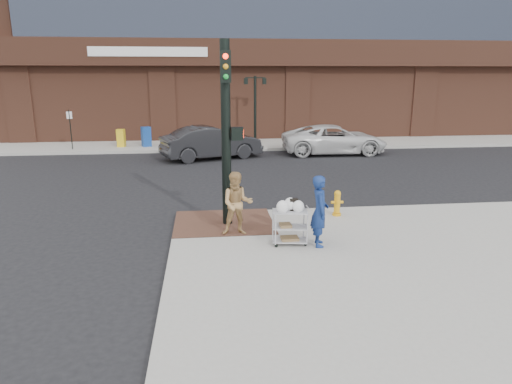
{
  "coord_description": "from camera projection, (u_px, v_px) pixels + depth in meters",
  "views": [
    {
      "loc": [
        -1.09,
        -11.54,
        4.27
      ],
      "look_at": [
        0.23,
        0.02,
        1.25
      ],
      "focal_mm": 32.0,
      "sensor_mm": 36.0,
      "label": 1
    }
  ],
  "objects": [
    {
      "name": "lamp_post",
      "position": [
        255.0,
        102.0,
        27.24
      ],
      "size": [
        1.32,
        0.22,
        4.0
      ],
      "color": "black",
      "rests_on": "sidewalk_far"
    },
    {
      "name": "newsbox_yellow",
      "position": [
        121.0,
        138.0,
        26.47
      ],
      "size": [
        0.47,
        0.44,
        1.02
      ],
      "primitive_type": "cube",
      "rotation": [
        0.0,
        0.0,
        -0.13
      ],
      "color": "gold",
      "rests_on": "sidewalk_far"
    },
    {
      "name": "sidewalk_far",
      "position": [
        344.0,
        118.0,
        44.42
      ],
      "size": [
        65.0,
        36.0,
        0.15
      ],
      "primitive_type": "cube",
      "color": "gray",
      "rests_on": "ground"
    },
    {
      "name": "newsbox_blue",
      "position": [
        146.0,
        137.0,
        26.56
      ],
      "size": [
        0.62,
        0.59,
        1.14
      ],
      "primitive_type": "cube",
      "rotation": [
        0.0,
        0.0,
        0.41
      ],
      "color": "navy",
      "rests_on": "sidewalk_far"
    },
    {
      "name": "traffic_signal_pole",
      "position": [
        227.0,
        129.0,
        12.27
      ],
      "size": [
        0.61,
        0.51,
        5.0
      ],
      "color": "black",
      "rests_on": "sidewalk_near"
    },
    {
      "name": "sedan_dark",
      "position": [
        212.0,
        143.0,
        23.46
      ],
      "size": [
        5.43,
        3.43,
        1.69
      ],
      "primitive_type": "imported",
      "rotation": [
        0.0,
        0.0,
        1.92
      ],
      "color": "black",
      "rests_on": "ground"
    },
    {
      "name": "utility_cart",
      "position": [
        290.0,
        224.0,
        11.26
      ],
      "size": [
        0.9,
        0.59,
        1.17
      ],
      "color": "#A3A3A8",
      "rests_on": "sidewalk_near"
    },
    {
      "name": "pedestrian_tan",
      "position": [
        237.0,
        204.0,
        11.87
      ],
      "size": [
        0.85,
        0.68,
        1.68
      ],
      "primitive_type": "imported",
      "rotation": [
        0.0,
        0.0,
        -0.05
      ],
      "color": "#AA8350",
      "rests_on": "sidewalk_near"
    },
    {
      "name": "brick_curb_ramp",
      "position": [
        224.0,
        222.0,
        13.05
      ],
      "size": [
        2.8,
        2.4,
        0.01
      ],
      "primitive_type": "cube",
      "color": "#4E2F24",
      "rests_on": "sidewalk_near"
    },
    {
      "name": "minivan_white",
      "position": [
        334.0,
        139.0,
        24.97
      ],
      "size": [
        5.74,
        2.75,
        1.58
      ],
      "primitive_type": "imported",
      "rotation": [
        0.0,
        0.0,
        1.55
      ],
      "color": "silver",
      "rests_on": "ground"
    },
    {
      "name": "fire_hydrant",
      "position": [
        337.0,
        203.0,
        13.6
      ],
      "size": [
        0.36,
        0.26,
        0.77
      ],
      "color": "orange",
      "rests_on": "sidewalk_near"
    },
    {
      "name": "parking_sign",
      "position": [
        71.0,
        130.0,
        25.47
      ],
      "size": [
        0.05,
        0.05,
        2.2
      ],
      "primitive_type": "cylinder",
      "color": "black",
      "rests_on": "sidewalk_far"
    },
    {
      "name": "ground",
      "position": [
        248.0,
        237.0,
        12.29
      ],
      "size": [
        220.0,
        220.0,
        0.0
      ],
      "primitive_type": "plane",
      "color": "black",
      "rests_on": "ground"
    },
    {
      "name": "woman_blue",
      "position": [
        320.0,
        211.0,
        11.1
      ],
      "size": [
        0.5,
        0.69,
        1.77
      ],
      "primitive_type": "imported",
      "rotation": [
        0.0,
        0.0,
        1.45
      ],
      "color": "navy",
      "rests_on": "sidewalk_near"
    }
  ]
}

